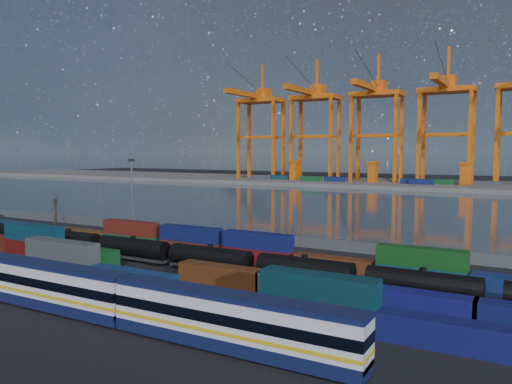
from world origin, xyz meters
The scene contains 14 objects.
ground centered at (0.00, 0.00, 0.00)m, with size 700.00×700.00×0.00m, color black.
harbor_water centered at (0.00, 105.00, 0.01)m, with size 700.00×700.00×0.00m, color #313E48.
far_quay centered at (0.00, 210.00, 1.00)m, with size 700.00×70.00×2.00m, color #514F4C.
passenger_train centered at (-0.10, -20.72, 2.73)m, with size 77.64×3.17×5.43m.
container_row_south centered at (-3.91, -10.36, 2.13)m, with size 127.99×2.59×5.52m.
container_row_mid centered at (-9.84, -2.28, 1.66)m, with size 128.96×2.59×5.52m.
container_row_north centered at (9.40, 11.14, 2.00)m, with size 140.34×2.45×5.21m.
tanker_string centered at (-0.51, 3.04, 2.17)m, with size 122.58×3.02×4.33m.
waterfront_fence centered at (0.00, 28.00, 1.00)m, with size 160.12×0.12×2.20m.
bare_tree centered at (-54.31, 24.79, 3.71)m, with size 1.95×1.99×7.52m.
yard_light_mast centered at (-30.00, 26.00, 9.30)m, with size 1.60×0.40×16.60m.
gantry_cranes centered at (-7.50, 203.15, 42.69)m, with size 201.79×51.43×69.65m.
quay_containers centered at (-11.00, 195.46, 3.30)m, with size 172.58×10.99×2.60m.
straddle_carriers centered at (-2.50, 200.00, 7.82)m, with size 140.00×7.00×11.10m.
Camera 1 is at (49.57, -58.27, 18.31)m, focal length 35.00 mm.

